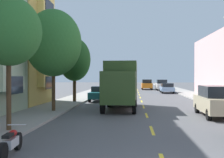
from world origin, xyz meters
TOP-DOWN VIEW (x-y plane):
  - ground_plane at (0.00, 30.00)m, footprint 160.00×160.00m
  - sidewalk_left at (-7.10, 28.00)m, footprint 3.20×120.00m
  - sidewalk_right at (7.10, 28.00)m, footprint 3.20×120.00m
  - lane_centerline_dashes at (0.00, 24.50)m, footprint 0.14×47.20m
  - street_tree_nearest at (-6.40, 5.94)m, footprint 2.91×2.91m
  - street_tree_second at (-6.40, 12.94)m, footprint 3.89×3.89m
  - street_tree_third at (-6.40, 19.94)m, footprint 3.05×3.05m
  - delivery_box_truck at (-1.79, 15.67)m, footprint 2.56×7.40m
  - parked_hatchback_teal at (-4.31, 22.09)m, footprint 1.77×4.01m
  - parked_wagon_sky at (4.27, 36.36)m, footprint 1.93×4.74m
  - parked_suv_white at (4.37, 44.83)m, footprint 2.09×4.86m
  - parked_suv_champagne at (4.35, 11.79)m, footprint 2.08×4.85m
  - moving_orange_sedan at (1.80, 47.50)m, footprint 1.95×4.80m
  - parked_motorcycle at (-4.75, 2.50)m, footprint 0.62×2.05m

SIDE VIEW (x-z plane):
  - ground_plane at x=0.00m, z-range 0.00..0.00m
  - lane_centerline_dashes at x=0.00m, z-range 0.00..0.01m
  - sidewalk_left at x=-7.10m, z-range 0.00..0.14m
  - sidewalk_right at x=7.10m, z-range 0.00..0.14m
  - parked_motorcycle at x=-4.75m, z-range -0.04..0.86m
  - parked_hatchback_teal at x=-4.31m, z-range 0.01..1.51m
  - parked_wagon_sky at x=4.27m, z-range 0.05..1.55m
  - parked_suv_white at x=4.37m, z-range 0.02..1.95m
  - parked_suv_champagne at x=4.35m, z-range 0.02..1.95m
  - moving_orange_sedan at x=1.80m, z-range 0.02..1.95m
  - delivery_box_truck at x=-1.79m, z-range 0.20..3.85m
  - street_tree_third at x=-6.40m, z-range 1.09..7.12m
  - street_tree_nearest at x=-6.40m, z-range 1.55..7.48m
  - street_tree_second at x=-6.40m, z-range 1.32..8.36m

